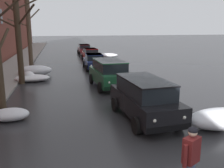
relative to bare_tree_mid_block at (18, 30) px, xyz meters
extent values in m
cube|color=gray|center=(-1.82, 3.39, -3.67)|extent=(3.09, 80.00, 0.13)
cube|color=black|center=(-3.57, 12.50, 1.31)|extent=(0.08, 1.10, 1.60)
ellipsoid|color=white|center=(0.49, -7.44, -3.46)|extent=(1.60, 1.00, 0.54)
ellipsoid|color=white|center=(0.48, -7.27, -3.48)|extent=(0.59, 0.49, 0.49)
ellipsoid|color=white|center=(0.62, 0.69, -3.49)|extent=(2.55, 1.45, 0.49)
ellipsoid|color=white|center=(0.01, 0.72, -3.44)|extent=(0.70, 0.59, 0.59)
ellipsoid|color=white|center=(0.36, 0.79, -3.36)|extent=(0.89, 0.74, 0.74)
ellipsoid|color=white|center=(8.96, -10.07, -3.32)|extent=(2.83, 1.39, 0.83)
ellipsoid|color=white|center=(0.62, 2.97, -3.31)|extent=(2.76, 1.38, 0.84)
ellipsoid|color=white|center=(1.32, 3.06, -3.51)|extent=(0.54, 0.45, 0.45)
ellipsoid|color=white|center=(8.70, 13.91, -3.47)|extent=(2.89, 1.25, 0.52)
ellipsoid|color=white|center=(8.45, 13.86, -3.46)|extent=(0.66, 0.55, 0.55)
cylinder|color=#382B1E|center=(0.60, -6.73, 0.97)|extent=(1.34, 0.58, 1.04)
cylinder|color=#382B1E|center=(0.12, -5.76, -0.38)|extent=(0.44, 1.58, 1.19)
cylinder|color=#382B1E|center=(-0.02, 0.00, -0.22)|extent=(0.40, 0.40, 7.02)
cylinder|color=#382B1E|center=(0.61, -0.56, 0.97)|extent=(1.42, 1.27, 1.44)
cylinder|color=#382B1E|center=(0.66, 0.36, 1.77)|extent=(1.46, 0.85, 0.83)
cylinder|color=#382B1E|center=(-0.64, 0.12, 0.49)|extent=(1.32, 0.38, 0.74)
cylinder|color=#382B1E|center=(-0.51, 0.91, 1.54)|extent=(1.12, 1.93, 0.93)
cylinder|color=#4C3D2D|center=(-0.02, 6.45, -0.06)|extent=(0.38, 0.38, 7.34)
cylinder|color=#4C3D2D|center=(0.11, 7.13, 1.60)|extent=(0.40, 1.46, 1.13)
cylinder|color=#4C3D2D|center=(0.45, 7.06, 1.31)|extent=(1.09, 1.35, 1.18)
cylinder|color=#4C3D2D|center=(-0.89, 6.28, 0.57)|extent=(1.79, 0.46, 0.75)
cube|color=black|center=(6.27, -8.47, -2.99)|extent=(2.18, 4.61, 0.80)
cube|color=black|center=(6.26, -8.42, -2.25)|extent=(1.82, 3.26, 0.68)
cube|color=black|center=(6.26, -8.42, -1.94)|extent=(1.86, 3.32, 0.06)
cube|color=black|center=(6.45, -10.65, -3.27)|extent=(1.78, 0.27, 0.22)
cube|color=black|center=(6.08, -6.29, -3.27)|extent=(1.78, 0.27, 0.22)
cylinder|color=black|center=(7.31, -9.77, -3.39)|extent=(0.24, 0.69, 0.68)
cylinder|color=black|center=(5.46, -9.93, -3.39)|extent=(0.24, 0.69, 0.68)
cylinder|color=black|center=(7.07, -7.00, -3.39)|extent=(0.24, 0.69, 0.68)
cylinder|color=black|center=(5.23, -7.16, -3.39)|extent=(0.24, 0.69, 0.68)
sphere|color=silver|center=(7.04, -10.63, -2.91)|extent=(0.14, 0.14, 0.14)
sphere|color=silver|center=(5.87, -10.73, -2.91)|extent=(0.14, 0.14, 0.14)
cube|color=#1E5633|center=(5.91, -2.25, -2.99)|extent=(2.26, 4.49, 0.80)
cube|color=black|center=(5.91, -2.21, -2.25)|extent=(1.88, 3.17, 0.68)
cube|color=#1E5633|center=(5.91, -2.21, -1.94)|extent=(1.93, 3.23, 0.06)
cube|color=black|center=(6.08, -4.37, -3.27)|extent=(1.88, 0.27, 0.22)
cube|color=black|center=(5.74, -0.14, -3.27)|extent=(1.88, 0.27, 0.22)
cylinder|color=black|center=(6.99, -3.52, -3.39)|extent=(0.23, 0.69, 0.68)
cylinder|color=black|center=(5.05, -3.67, -3.39)|extent=(0.23, 0.69, 0.68)
cylinder|color=black|center=(6.77, -0.83, -3.39)|extent=(0.23, 0.69, 0.68)
cylinder|color=black|center=(4.83, -0.99, -3.39)|extent=(0.23, 0.69, 0.68)
sphere|color=silver|center=(6.70, -4.35, -2.91)|extent=(0.14, 0.14, 0.14)
sphere|color=silver|center=(5.46, -4.45, -2.91)|extent=(0.14, 0.14, 0.14)
cube|color=navy|center=(5.87, 5.14, -3.13)|extent=(1.73, 4.24, 0.60)
cube|color=black|center=(5.87, 5.35, -2.57)|extent=(1.48, 2.21, 0.52)
cube|color=navy|center=(5.87, 5.35, -2.34)|extent=(1.52, 2.25, 0.06)
cube|color=black|center=(5.87, 3.07, -3.31)|extent=(1.69, 0.12, 0.22)
cube|color=black|center=(5.86, 7.21, -3.31)|extent=(1.69, 0.12, 0.22)
cylinder|color=black|center=(6.75, 3.83, -3.43)|extent=(0.18, 0.60, 0.60)
cylinder|color=black|center=(4.99, 3.82, -3.43)|extent=(0.18, 0.60, 0.60)
cylinder|color=black|center=(6.74, 6.46, -3.43)|extent=(0.18, 0.60, 0.60)
cylinder|color=black|center=(4.98, 6.45, -3.43)|extent=(0.18, 0.60, 0.60)
sphere|color=silver|center=(6.43, 3.04, -3.05)|extent=(0.14, 0.14, 0.14)
sphere|color=silver|center=(5.31, 3.04, -3.05)|extent=(0.14, 0.14, 0.14)
cube|color=red|center=(6.25, 11.07, -3.13)|extent=(1.91, 4.43, 0.60)
cube|color=black|center=(6.23, 11.29, -2.57)|extent=(1.54, 2.34, 0.52)
cube|color=red|center=(6.23, 11.29, -2.34)|extent=(1.57, 2.39, 0.06)
cube|color=#520B0B|center=(6.39, 8.96, -3.31)|extent=(1.58, 0.23, 0.22)
cube|color=#520B0B|center=(6.10, 13.18, -3.31)|extent=(1.58, 0.23, 0.22)
cylinder|color=black|center=(7.16, 9.79, -3.43)|extent=(0.22, 0.61, 0.60)
cylinder|color=black|center=(5.52, 9.68, -3.43)|extent=(0.22, 0.61, 0.60)
cylinder|color=black|center=(6.98, 12.47, -3.43)|extent=(0.22, 0.61, 0.60)
cylinder|color=black|center=(5.33, 12.36, -3.43)|extent=(0.22, 0.61, 0.60)
sphere|color=silver|center=(6.92, 8.97, -3.05)|extent=(0.14, 0.14, 0.14)
sphere|color=silver|center=(5.87, 8.90, -3.05)|extent=(0.14, 0.14, 0.14)
cube|color=maroon|center=(6.12, 17.68, -3.13)|extent=(1.68, 4.24, 0.60)
cube|color=black|center=(6.12, 17.90, -2.57)|extent=(1.43, 2.21, 0.52)
cube|color=maroon|center=(6.12, 17.90, -2.34)|extent=(1.46, 2.26, 0.06)
cube|color=black|center=(6.16, 15.63, -3.31)|extent=(1.59, 0.14, 0.22)
cube|color=black|center=(6.09, 19.74, -3.31)|extent=(1.59, 0.14, 0.22)
cylinder|color=black|center=(6.97, 16.39, -3.43)|extent=(0.19, 0.60, 0.60)
cylinder|color=black|center=(5.31, 16.37, -3.43)|extent=(0.19, 0.60, 0.60)
cylinder|color=black|center=(6.94, 19.00, -3.43)|extent=(0.19, 0.60, 0.60)
cylinder|color=black|center=(5.27, 18.98, -3.43)|extent=(0.19, 0.60, 0.60)
sphere|color=silver|center=(6.68, 15.61, -3.05)|extent=(0.14, 0.14, 0.14)
sphere|color=silver|center=(5.63, 15.59, -3.05)|extent=(0.14, 0.14, 0.14)
cube|color=#5B1919|center=(5.71, -13.56, -2.55)|extent=(0.49, 0.44, 0.64)
cylinder|color=#5B1919|center=(5.48, -13.69, -2.61)|extent=(0.15, 0.15, 0.56)
cylinder|color=#5B1919|center=(5.93, -13.43, -2.61)|extent=(0.15, 0.15, 0.56)
sphere|color=beige|center=(5.71, -13.56, -2.09)|extent=(0.22, 0.22, 0.22)
ellipsoid|color=black|center=(5.71, -13.56, -2.05)|extent=(0.23, 0.23, 0.17)
cylinder|color=beige|center=(5.75, -13.32, -2.53)|extent=(0.11, 0.11, 0.11)
cylinder|color=silver|center=(5.75, -13.32, -2.47)|extent=(0.12, 0.12, 0.02)
camera|label=1|loc=(2.76, -18.56, 0.33)|focal=40.56mm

